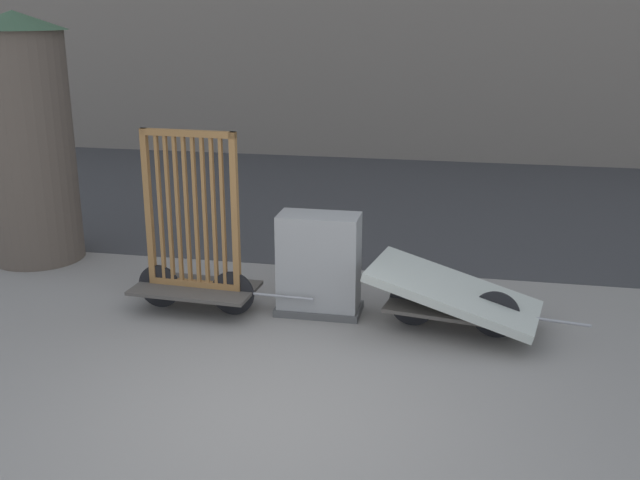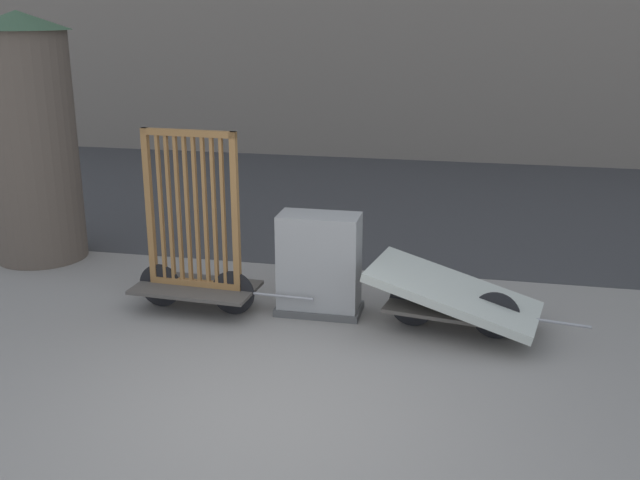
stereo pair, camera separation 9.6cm
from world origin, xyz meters
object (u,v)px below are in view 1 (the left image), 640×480
at_px(bike_cart_with_bedframe, 194,253).
at_px(bike_cart_with_mattress, 454,296).
at_px(utility_cabinet, 319,268).
at_px(advertising_column, 27,138).

relative_size(bike_cart_with_bedframe, bike_cart_with_mattress, 0.90).
xyz_separation_m(bike_cart_with_bedframe, utility_cabinet, (1.37, 0.22, -0.16)).
bearing_deg(bike_cart_with_mattress, bike_cart_with_bedframe, -170.43).
relative_size(bike_cart_with_bedframe, utility_cabinet, 1.82).
bearing_deg(advertising_column, bike_cart_with_mattress, -13.59).
height_order(bike_cart_with_mattress, advertising_column, advertising_column).
distance_m(utility_cabinet, advertising_column, 4.44).
bearing_deg(bike_cart_with_bedframe, bike_cart_with_mattress, 3.23).
bearing_deg(utility_cabinet, bike_cart_with_mattress, -8.55).
relative_size(bike_cart_with_bedframe, advertising_column, 0.64).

